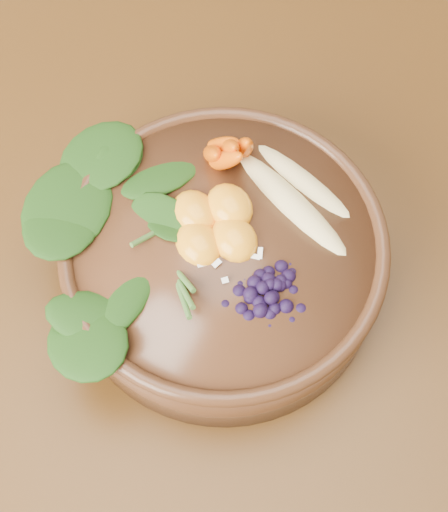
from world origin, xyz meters
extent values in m
plane|color=#381E0F|center=(0.00, 0.00, 0.00)|extent=(4.00, 4.00, 0.00)
cube|color=#43270C|center=(0.00, 0.00, 0.73)|extent=(1.60, 0.90, 0.04)
cylinder|color=#492A17|center=(-0.12, -0.15, 0.79)|extent=(0.29, 0.29, 0.07)
ellipsoid|color=#E0CC84|center=(-0.02, -0.13, 0.84)|extent=(0.06, 0.15, 0.02)
ellipsoid|color=#E0CC84|center=(-0.05, -0.15, 0.84)|extent=(0.05, 0.15, 0.02)
camera|label=1|loc=(-0.26, -0.38, 1.36)|focal=50.00mm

